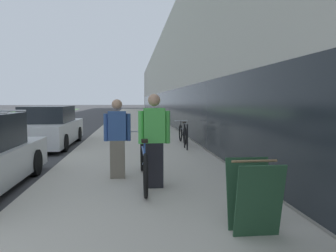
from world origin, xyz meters
TOP-DOWN VIEW (x-y plane):
  - sidewalk_slab at (5.97, 21.00)m, footprint 4.25×70.00m
  - storefront_facade at (13.13, 29.00)m, footprint 10.01×70.00m
  - tandem_bicycle at (5.96, 2.68)m, footprint 0.52×2.82m
  - person_rider at (6.15, 2.31)m, footprint 0.59×0.23m
  - person_bystander at (5.44, 3.12)m, footprint 0.55×0.22m
  - bike_rack_hoop at (7.49, 6.88)m, footprint 0.05×0.60m
  - cruiser_bike_nearest at (7.61, 8.35)m, footprint 0.52×1.74m
  - sandwich_board_sign at (7.21, 0.08)m, footprint 0.56×0.56m
  - vintage_roadster_curbside at (2.63, 8.94)m, footprint 1.87×4.77m

SIDE VIEW (x-z plane):
  - sidewalk_slab at x=5.97m, z-range 0.00..0.12m
  - cruiser_bike_nearest at x=7.61m, z-range 0.06..0.89m
  - tandem_bicycle at x=5.96m, z-range 0.05..0.99m
  - sandwich_board_sign at x=7.21m, z-range 0.13..1.02m
  - bike_rack_hoop at x=7.49m, z-range 0.22..1.06m
  - vintage_roadster_curbside at x=2.63m, z-range -0.07..1.44m
  - person_bystander at x=5.44m, z-range 0.13..1.76m
  - person_rider at x=6.15m, z-range 0.13..1.85m
  - storefront_facade at x=13.13m, z-range -0.01..7.16m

